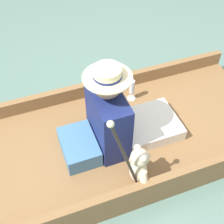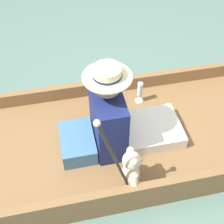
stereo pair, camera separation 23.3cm
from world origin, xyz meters
name	(u,v)px [view 2 (the right image)]	position (x,y,z in m)	size (l,w,h in m)	color
ground_plane	(123,146)	(0.00, 0.00, 0.00)	(16.00, 16.00, 0.00)	slate
punt_boat	(123,140)	(0.00, 0.00, 0.09)	(1.19, 2.60, 0.29)	brown
seat_cushion	(78,143)	(0.05, -0.39, 0.23)	(0.38, 0.26, 0.15)	teal
seated_person	(119,117)	(0.03, -0.04, 0.42)	(0.46, 0.77, 0.77)	white
teddy_bear	(131,169)	(0.44, -0.05, 0.32)	(0.25, 0.15, 0.36)	beige
wine_glass	(140,91)	(-0.37, 0.24, 0.28)	(0.08, 0.08, 0.22)	silver
walking_cane	(112,154)	(0.49, -0.20, 0.62)	(0.04, 0.25, 0.81)	#2D2823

